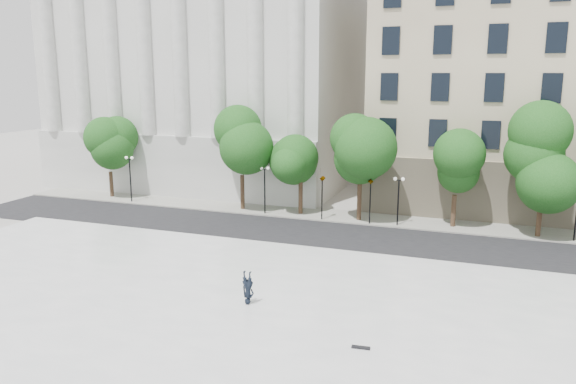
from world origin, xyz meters
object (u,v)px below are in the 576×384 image
at_px(traffic_light_west, 322,176).
at_px(person_lying, 248,299).
at_px(traffic_light_east, 371,179).
at_px(skateboard, 361,347).

relative_size(traffic_light_west, person_lying, 2.49).
bearing_deg(person_lying, traffic_light_west, 96.55).
distance_m(traffic_light_west, person_lying, 18.78).
distance_m(traffic_light_east, skateboard, 21.74).
bearing_deg(skateboard, traffic_light_east, 95.26).
bearing_deg(person_lying, skateboard, -21.17).
distance_m(traffic_light_east, person_lying, 18.86).
height_order(traffic_light_west, skateboard, traffic_light_west).
height_order(traffic_light_west, person_lying, traffic_light_west).
xyz_separation_m(person_lying, skateboard, (6.34, -2.67, -0.19)).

